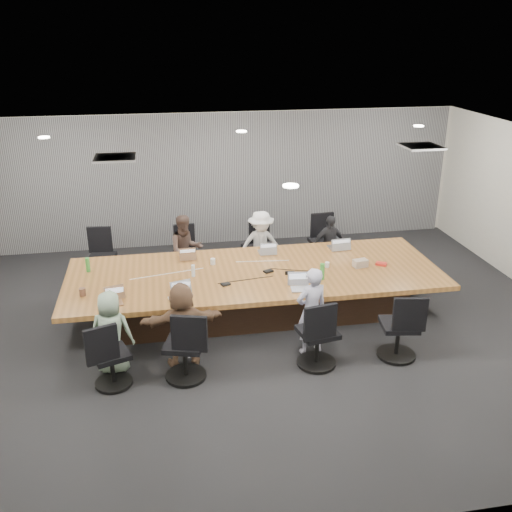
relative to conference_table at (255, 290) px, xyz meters
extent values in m
cube|color=black|center=(0.00, -0.50, -0.40)|extent=(10.00, 8.00, 0.00)
cube|color=white|center=(0.00, -0.50, 2.40)|extent=(10.00, 8.00, 0.00)
cube|color=beige|center=(0.00, 3.50, 1.00)|extent=(10.00, 0.00, 2.80)
cube|color=beige|center=(0.00, -4.50, 1.00)|extent=(10.00, 0.00, 2.80)
cube|color=gray|center=(0.00, 3.42, 1.00)|extent=(9.80, 0.04, 2.80)
cube|color=#352116|center=(0.00, 0.00, -0.07)|extent=(4.80, 1.40, 0.66)
cube|color=#9A642F|center=(0.00, 0.00, 0.30)|extent=(6.00, 2.20, 0.08)
imported|color=#4A3730|center=(-1.03, 1.35, 0.26)|extent=(0.74, 0.63, 1.32)
cube|color=#8C6647|center=(-1.03, 0.80, 0.35)|extent=(0.29, 0.20, 0.02)
imported|color=silver|center=(0.35, 1.35, 0.26)|extent=(0.88, 0.55, 1.31)
cube|color=#B2B2B7|center=(0.35, 0.80, 0.35)|extent=(0.30, 0.21, 0.02)
imported|color=#29292E|center=(1.66, 1.35, 0.18)|extent=(0.72, 0.41, 1.16)
cube|color=#B2B2B7|center=(1.66, 0.80, 0.35)|extent=(0.37, 0.26, 0.02)
imported|color=gray|center=(-2.20, -1.35, 0.19)|extent=(0.65, 0.49, 1.19)
cube|color=#8C6647|center=(-2.20, -0.80, 0.35)|extent=(0.32, 0.25, 0.02)
imported|color=brown|center=(-1.25, -1.35, 0.22)|extent=(1.17, 0.44, 1.24)
cube|color=#B2B2B7|center=(-1.25, -0.80, 0.35)|extent=(0.34, 0.27, 0.02)
imported|color=#A7A6C1|center=(0.58, -1.35, 0.26)|extent=(0.54, 0.42, 1.32)
cube|color=#B2B2B7|center=(0.58, -0.80, 0.35)|extent=(0.35, 0.26, 0.02)
cylinder|color=green|center=(-2.65, 0.47, 0.46)|extent=(0.08, 0.08, 0.24)
cylinder|color=green|center=(0.98, -0.48, 0.47)|extent=(0.08, 0.08, 0.26)
cylinder|color=silver|center=(-0.99, -0.02, 0.44)|extent=(0.07, 0.07, 0.20)
cylinder|color=white|center=(-0.64, 0.42, 0.39)|extent=(0.11, 0.11, 0.10)
cylinder|color=white|center=(1.20, -0.03, 0.38)|extent=(0.09, 0.09, 0.09)
cylinder|color=brown|center=(-2.65, -0.43, 0.40)|extent=(0.10, 0.10, 0.12)
cube|color=black|center=(-0.53, -0.43, 0.35)|extent=(0.16, 0.14, 0.03)
cube|color=black|center=(0.21, -0.06, 0.35)|extent=(0.17, 0.15, 0.03)
cube|color=black|center=(0.53, -0.22, 0.37)|extent=(0.15, 0.07, 0.06)
cube|color=tan|center=(1.74, -0.11, 0.40)|extent=(0.25, 0.18, 0.12)
cube|color=red|center=(2.11, -0.10, 0.36)|extent=(0.21, 0.19, 0.04)
camera|label=1|loc=(-1.47, -8.31, 4.02)|focal=40.00mm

